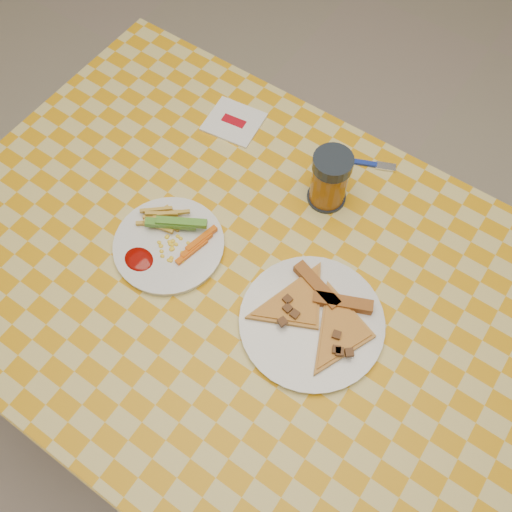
# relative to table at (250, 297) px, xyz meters

# --- Properties ---
(ground) EXTENTS (8.00, 8.00, 0.00)m
(ground) POSITION_rel_table_xyz_m (0.00, 0.00, -0.68)
(ground) COLOR #BEAA99
(ground) RESTS_ON ground
(table) EXTENTS (1.28, 0.88, 0.76)m
(table) POSITION_rel_table_xyz_m (0.00, 0.00, 0.00)
(table) COLOR white
(table) RESTS_ON ground
(plate_left) EXTENTS (0.25, 0.25, 0.01)m
(plate_left) POSITION_rel_table_xyz_m (-0.17, -0.03, 0.08)
(plate_left) COLOR silver
(plate_left) RESTS_ON table
(plate_right) EXTENTS (0.32, 0.32, 0.01)m
(plate_right) POSITION_rel_table_xyz_m (0.14, -0.01, 0.08)
(plate_right) COLOR silver
(plate_right) RESTS_ON table
(fries_veggies) EXTENTS (0.18, 0.16, 0.04)m
(fries_veggies) POSITION_rel_table_xyz_m (-0.18, -0.01, 0.10)
(fries_veggies) COLOR gold
(fries_veggies) RESTS_ON plate_left
(pizza_slices) EXTENTS (0.29, 0.24, 0.02)m
(pizza_slices) POSITION_rel_table_xyz_m (0.14, 0.01, 0.09)
(pizza_slices) COLOR #CC8B3F
(pizza_slices) RESTS_ON plate_right
(drink_glass) EXTENTS (0.08, 0.08, 0.13)m
(drink_glass) POSITION_rel_table_xyz_m (0.02, 0.24, 0.14)
(drink_glass) COLOR black
(drink_glass) RESTS_ON table
(napkin) EXTENTS (0.13, 0.12, 0.01)m
(napkin) POSITION_rel_table_xyz_m (-0.25, 0.30, 0.08)
(napkin) COLOR white
(napkin) RESTS_ON table
(fork) EXTENTS (0.13, 0.07, 0.01)m
(fork) POSITION_rel_table_xyz_m (0.04, 0.36, 0.08)
(fork) COLOR navy
(fork) RESTS_ON table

